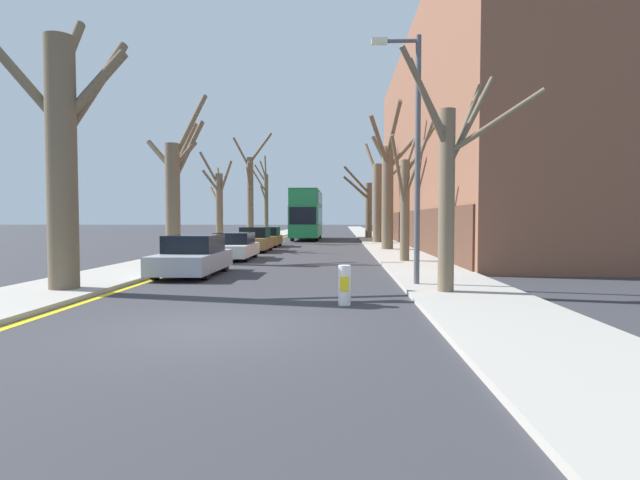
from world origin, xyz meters
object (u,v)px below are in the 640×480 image
street_tree_left_0 (64,151)px  parked_car_0 (193,256)px  double_decker_bus (307,212)px  parked_car_2 (255,240)px  street_tree_left_1 (176,189)px  parked_car_1 (234,247)px  traffic_bollard (344,285)px  street_tree_left_4 (265,201)px  parked_car_3 (267,237)px  street_tree_right_1 (407,199)px  street_tree_right_2 (388,188)px  street_tree_right_3 (379,196)px  street_tree_left_3 (251,192)px  street_tree_right_0 (449,181)px  street_tree_left_2 (219,206)px  street_tree_right_4 (366,206)px  lamp_post (414,147)px

street_tree_left_0 → parked_car_0: 5.69m
double_decker_bus → parked_car_2: 17.05m
street_tree_left_1 → parked_car_1: 3.99m
street_tree_left_1 → traffic_bollard: (7.50, -10.73, -2.87)m
street_tree_left_4 → parked_car_1: 24.91m
parked_car_3 → street_tree_right_1: bearing=-57.8°
street_tree_left_4 → street_tree_right_2: size_ratio=0.93×
street_tree_right_3 → parked_car_0: size_ratio=1.89×
street_tree_right_1 → street_tree_right_3: bearing=89.7°
street_tree_left_3 → street_tree_right_1: bearing=-60.1°
street_tree_right_3 → parked_car_0: 24.38m
street_tree_left_0 → street_tree_left_1: bearing=90.2°
street_tree_left_3 → double_decker_bus: (4.06, 6.94, -1.50)m
street_tree_right_3 → parked_car_2: street_tree_right_3 is taller
street_tree_left_3 → traffic_bollard: street_tree_left_3 is taller
street_tree_right_2 → street_tree_left_3: bearing=137.7°
street_tree_right_0 → street_tree_right_1: bearing=89.0°
street_tree_left_2 → street_tree_right_2: street_tree_right_2 is taller
traffic_bollard → street_tree_left_1: bearing=125.0°
street_tree_left_0 → street_tree_right_1: (10.30, 9.14, -0.91)m
street_tree_left_0 → parked_car_3: bearing=84.3°
street_tree_right_4 → street_tree_left_4: bearing=-174.7°
street_tree_left_2 → double_decker_bus: (4.24, 16.76, -0.19)m
street_tree_right_3 → street_tree_right_4: (-0.46, 9.55, -0.52)m
street_tree_right_0 → parked_car_0: size_ratio=1.37×
street_tree_left_3 → parked_car_1: 16.32m
street_tree_right_0 → parked_car_3: 23.72m
street_tree_right_4 → street_tree_left_2: bearing=-117.0°
street_tree_left_1 → traffic_bollard: size_ratio=8.46×
parked_car_0 → parked_car_3: bearing=90.0°
street_tree_right_0 → street_tree_right_1: 9.34m
street_tree_left_0 → traffic_bollard: 8.34m
lamp_post → street_tree_right_3: bearing=87.9°
street_tree_left_4 → street_tree_right_2: bearing=-60.3°
street_tree_left_1 → double_decker_bus: (4.24, 24.67, -0.74)m
double_decker_bus → parked_car_0: (-2.03, -29.51, -1.92)m
street_tree_left_1 → parked_car_0: street_tree_left_1 is taller
street_tree_right_3 → street_tree_right_4: size_ratio=1.17×
street_tree_left_0 → street_tree_left_1: (-0.03, 9.08, -0.45)m
street_tree_left_2 → street_tree_right_1: bearing=-37.2°
street_tree_left_0 → street_tree_right_3: 28.92m
street_tree_left_4 → street_tree_right_4: (9.94, 0.93, -0.49)m
street_tree_right_3 → lamp_post: (-0.94, -25.69, 0.27)m
street_tree_left_1 → parked_car_3: bearing=80.3°
street_tree_right_1 → parked_car_3: (-8.12, 12.89, -2.22)m
street_tree_left_0 → street_tree_right_1: size_ratio=1.18×
street_tree_left_2 → street_tree_right_2: bearing=3.4°
street_tree_left_4 → street_tree_left_0: bearing=-90.0°
street_tree_left_1 → street_tree_right_4: 29.21m
street_tree_left_4 → street_tree_left_2: bearing=-90.1°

